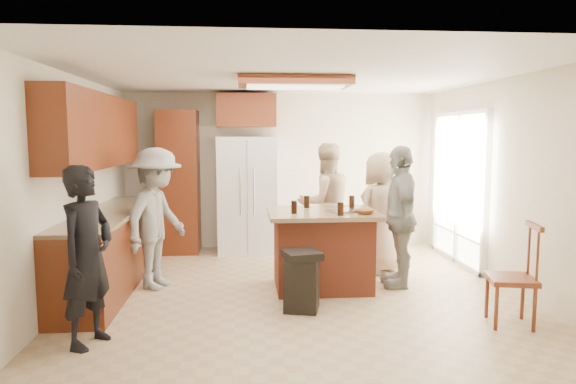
{
  "coord_description": "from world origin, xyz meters",
  "views": [
    {
      "loc": [
        -0.58,
        -5.84,
        1.83
      ],
      "look_at": [
        -0.07,
        0.22,
        1.15
      ],
      "focal_mm": 32.0,
      "sensor_mm": 36.0,
      "label": 1
    }
  ],
  "objects": [
    {
      "name": "room_shell",
      "position": [
        4.37,
        1.64,
        0.87
      ],
      "size": [
        8.0,
        5.2,
        5.0
      ],
      "color": "tan",
      "rests_on": "ground"
    },
    {
      "name": "person_front_left",
      "position": [
        -1.95,
        -1.38,
        0.79
      ],
      "size": [
        0.6,
        0.69,
        1.58
      ],
      "primitive_type": "imported",
      "rotation": [
        0.0,
        0.0,
        1.19
      ],
      "color": "black",
      "rests_on": "ground"
    },
    {
      "name": "person_behind_left",
      "position": [
        0.56,
        1.31,
        0.86
      ],
      "size": [
        0.94,
        0.71,
        1.72
      ],
      "primitive_type": "imported",
      "rotation": [
        0.0,
        0.0,
        3.4
      ],
      "color": "tan",
      "rests_on": "ground"
    },
    {
      "name": "person_behind_right",
      "position": [
        1.22,
        0.76,
        0.81
      ],
      "size": [
        0.94,
        0.83,
        1.61
      ],
      "primitive_type": "imported",
      "rotation": [
        0.0,
        0.0,
        3.64
      ],
      "color": "tan",
      "rests_on": "ground"
    },
    {
      "name": "person_side_right",
      "position": [
        1.27,
        0.12,
        0.85
      ],
      "size": [
        0.63,
        1.05,
        1.7
      ],
      "primitive_type": "imported",
      "rotation": [
        0.0,
        0.0,
        -1.69
      ],
      "color": "gray",
      "rests_on": "ground"
    },
    {
      "name": "person_counter",
      "position": [
        -1.63,
        0.29,
        0.84
      ],
      "size": [
        0.88,
        1.19,
        1.68
      ],
      "primitive_type": "imported",
      "rotation": [
        0.0,
        0.0,
        1.17
      ],
      "color": "gray",
      "rests_on": "ground"
    },
    {
      "name": "left_cabinetry",
      "position": [
        -2.24,
        0.4,
        0.96
      ],
      "size": [
        0.64,
        3.0,
        2.3
      ],
      "color": "maroon",
      "rests_on": "ground"
    },
    {
      "name": "back_wall_units",
      "position": [
        -1.33,
        2.2,
        1.38
      ],
      "size": [
        1.8,
        0.6,
        2.45
      ],
      "color": "maroon",
      "rests_on": "ground"
    },
    {
      "name": "refrigerator",
      "position": [
        -0.55,
        2.12,
        0.9
      ],
      "size": [
        0.9,
        0.76,
        1.8
      ],
      "color": "white",
      "rests_on": "ground"
    },
    {
      "name": "kitchen_island",
      "position": [
        0.33,
        0.12,
        0.47
      ],
      "size": [
        1.28,
        1.03,
        0.93
      ],
      "color": "#973D27",
      "rests_on": "ground"
    },
    {
      "name": "island_items",
      "position": [
        0.55,
        0.02,
        0.97
      ],
      "size": [
        0.98,
        0.72,
        0.15
      ],
      "color": "silver",
      "rests_on": "kitchen_island"
    },
    {
      "name": "trash_bin",
      "position": [
        -0.0,
        -0.66,
        0.32
      ],
      "size": [
        0.43,
        0.43,
        0.63
      ],
      "color": "black",
      "rests_on": "ground"
    },
    {
      "name": "spindle_chair",
      "position": [
        1.98,
        -1.25,
        0.45
      ],
      "size": [
        0.5,
        0.5,
        0.99
      ],
      "color": "maroon",
      "rests_on": "ground"
    }
  ]
}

